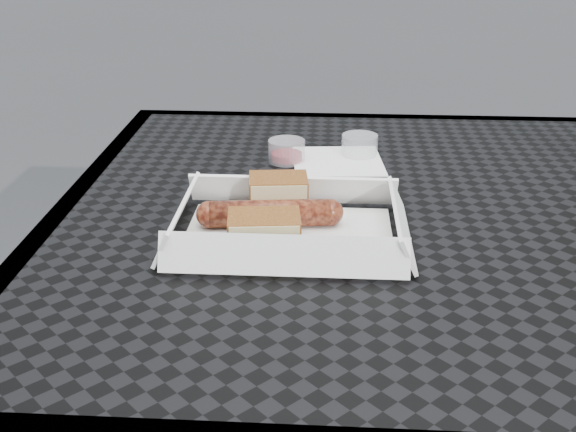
# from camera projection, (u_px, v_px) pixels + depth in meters

# --- Properties ---
(patio_table) EXTENTS (0.80, 0.80, 0.74)m
(patio_table) POSITION_uv_depth(u_px,v_px,m) (391.00, 268.00, 0.87)
(patio_table) COLOR black
(patio_table) RESTS_ON ground
(food_tray) EXTENTS (0.22, 0.15, 0.00)m
(food_tray) POSITION_uv_depth(u_px,v_px,m) (289.00, 236.00, 0.77)
(food_tray) COLOR white
(food_tray) RESTS_ON patio_table
(bratwurst) EXTENTS (0.16, 0.04, 0.03)m
(bratwurst) POSITION_uv_depth(u_px,v_px,m) (270.00, 213.00, 0.78)
(bratwurst) COLOR brown
(bratwurst) RESTS_ON food_tray
(bread_near) EXTENTS (0.07, 0.05, 0.04)m
(bread_near) POSITION_uv_depth(u_px,v_px,m) (278.00, 194.00, 0.82)
(bread_near) COLOR brown
(bread_near) RESTS_ON food_tray
(bread_far) EXTENTS (0.08, 0.06, 0.04)m
(bread_far) POSITION_uv_depth(u_px,v_px,m) (264.00, 232.00, 0.73)
(bread_far) COLOR brown
(bread_far) RESTS_ON food_tray
(veg_garnish) EXTENTS (0.03, 0.03, 0.00)m
(veg_garnish) POSITION_uv_depth(u_px,v_px,m) (343.00, 258.00, 0.71)
(veg_garnish) COLOR #F03B0A
(veg_garnish) RESTS_ON food_tray
(napkin) EXTENTS (0.13, 0.13, 0.00)m
(napkin) POSITION_uv_depth(u_px,v_px,m) (338.00, 161.00, 0.98)
(napkin) COLOR white
(napkin) RESTS_ON patio_table
(condiment_cup_sauce) EXTENTS (0.05, 0.05, 0.03)m
(condiment_cup_sauce) POSITION_uv_depth(u_px,v_px,m) (287.00, 151.00, 0.98)
(condiment_cup_sauce) COLOR maroon
(condiment_cup_sauce) RESTS_ON patio_table
(condiment_cup_empty) EXTENTS (0.05, 0.05, 0.03)m
(condiment_cup_empty) POSITION_uv_depth(u_px,v_px,m) (360.00, 145.00, 1.00)
(condiment_cup_empty) COLOR silver
(condiment_cup_empty) RESTS_ON patio_table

